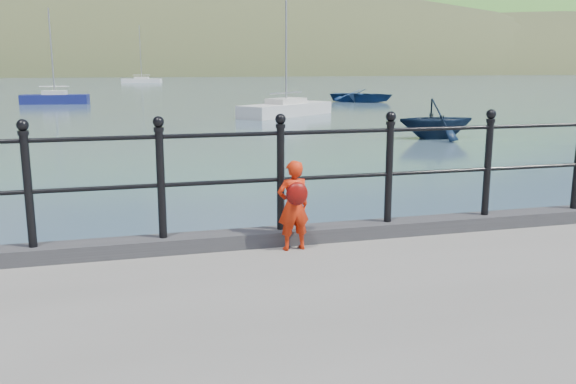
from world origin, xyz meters
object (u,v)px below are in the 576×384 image
object	(u,v)px
launch_blue	(362,95)
sailboat_deep	(142,81)
child	(294,205)
sailboat_port	(55,99)
railing	(222,168)
sailboat_near	(286,110)
launch_navy	(436,119)

from	to	relation	value
launch_blue	sailboat_deep	world-z (taller)	sailboat_deep
child	sailboat_port	xyz separation A→B (m)	(-6.35, 43.09, -1.12)
railing	child	xyz separation A→B (m)	(0.66, -0.26, -0.36)
sailboat_near	sailboat_port	bearing A→B (deg)	94.09
launch_blue	sailboat_port	world-z (taller)	sailboat_port
railing	launch_navy	bearing A→B (deg)	54.96
railing	sailboat_deep	world-z (taller)	sailboat_deep
railing	launch_blue	xyz separation A→B (m)	(17.37, 39.28, -1.32)
railing	sailboat_port	xyz separation A→B (m)	(-5.69, 42.83, -1.48)
launch_blue	sailboat_port	size ratio (longest dim) A/B	0.69
launch_navy	child	bearing A→B (deg)	151.60
sailboat_near	sailboat_port	world-z (taller)	sailboat_near
launch_blue	sailboat_deep	bearing A→B (deg)	54.16
sailboat_near	railing	bearing A→B (deg)	-144.64
child	sailboat_port	bearing A→B (deg)	-87.15
launch_blue	launch_navy	size ratio (longest dim) A/B	1.65
launch_navy	sailboat_deep	xyz separation A→B (m)	(-8.41, 82.92, -0.44)
child	sailboat_near	bearing A→B (deg)	-110.41
sailboat_near	child	bearing A→B (deg)	-143.23
railing	sailboat_near	world-z (taller)	sailboat_near
launch_blue	sailboat_deep	distance (m)	61.02
launch_blue	sailboat_port	xyz separation A→B (m)	(-23.06, 3.56, -0.17)
launch_navy	sailboat_deep	bearing A→B (deg)	10.32
railing	launch_blue	bearing A→B (deg)	66.14
child	launch_navy	bearing A→B (deg)	-128.47
sailboat_deep	sailboat_port	size ratio (longest dim) A/B	1.32
child	launch_blue	xyz separation A→B (m)	(16.71, 39.54, -0.96)
child	launch_blue	size ratio (longest dim) A/B	0.18
sailboat_deep	child	bearing A→B (deg)	-76.97
sailboat_deep	sailboat_near	world-z (taller)	sailboat_deep
sailboat_port	child	bearing A→B (deg)	-75.22
launch_navy	sailboat_port	size ratio (longest dim) A/B	0.42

